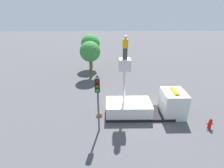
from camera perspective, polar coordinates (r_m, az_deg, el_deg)
name	(u,v)px	position (r m, az deg, el deg)	size (l,w,h in m)	color
ground_plane	(139,114)	(15.95, 8.72, -9.76)	(120.00, 120.00, 0.00)	#4C4C4F
bucket_truck	(147,106)	(15.60, 11.33, -6.96)	(6.76, 2.37, 5.08)	black
worker	(125,48)	(13.44, 4.34, 11.78)	(0.40, 0.26, 1.75)	#38383D
traffic_light_pole	(98,94)	(12.14, -4.70, -3.16)	(0.34, 0.57, 4.58)	#515156
fire_hydrant	(210,124)	(15.87, 29.35, -11.24)	(0.50, 0.26, 0.89)	red
traffic_cone_rear	(99,113)	(15.41, -4.23, -9.52)	(0.51, 0.51, 0.63)	black
tree_left_bg	(90,44)	(26.80, -7.04, 12.85)	(2.76, 2.76, 5.18)	brown
tree_right_bg	(90,52)	(22.94, -7.18, 10.38)	(2.64, 2.64, 4.87)	brown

